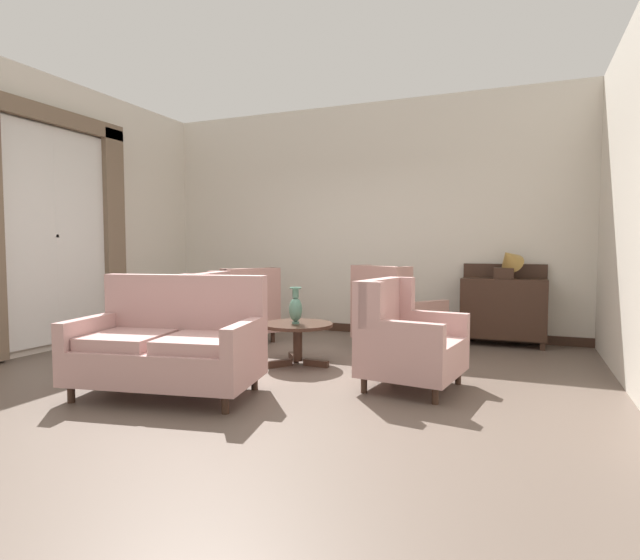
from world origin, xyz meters
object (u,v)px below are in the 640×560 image
at_px(gramophone, 508,262).
at_px(coffee_table, 297,332).
at_px(settee, 170,346).
at_px(armchair_near_sideboard, 405,341).
at_px(sideboard, 503,307).
at_px(porcelain_vase, 296,308).
at_px(armchair_far_left, 189,321).
at_px(armchair_beside_settee, 243,310).
at_px(armchair_back_corner, 393,315).

bearing_deg(gramophone, coffee_table, -137.13).
xyz_separation_m(settee, armchair_near_sideboard, (1.84, 0.96, 0.01)).
height_order(settee, armchair_near_sideboard, settee).
bearing_deg(coffee_table, sideboard, 44.68).
xyz_separation_m(porcelain_vase, armchair_near_sideboard, (1.28, -0.40, -0.20)).
bearing_deg(armchair_far_left, armchair_beside_settee, 168.28).
relative_size(porcelain_vase, settee, 0.24).
height_order(armchair_near_sideboard, sideboard, sideboard).
xyz_separation_m(coffee_table, settee, (-0.57, -1.41, 0.06)).
height_order(armchair_back_corner, sideboard, sideboard).
height_order(settee, armchair_far_left, settee).
distance_m(armchair_far_left, armchair_beside_settee, 1.14).
bearing_deg(armchair_far_left, armchair_near_sideboard, 73.81).
xyz_separation_m(coffee_table, gramophone, (2.06, 1.91, 0.72)).
bearing_deg(armchair_beside_settee, armchair_far_left, 33.07).
relative_size(coffee_table, armchair_back_corner, 0.64).
relative_size(coffee_table, settee, 0.46).
xyz_separation_m(armchair_back_corner, armchair_far_left, (-2.07, -1.28, -0.01)).
height_order(porcelain_vase, settee, settee).
distance_m(armchair_beside_settee, sideboard, 3.43).
bearing_deg(porcelain_vase, sideboard, 45.30).
distance_m(coffee_table, armchair_back_corner, 1.36).
relative_size(coffee_table, sideboard, 0.73).
xyz_separation_m(armchair_beside_settee, sideboard, (3.27, 1.02, 0.07)).
relative_size(porcelain_vase, armchair_back_corner, 0.33).
xyz_separation_m(porcelain_vase, settee, (-0.57, -1.36, -0.21)).
distance_m(settee, sideboard, 4.27).
relative_size(armchair_near_sideboard, gramophone, 2.13).
bearing_deg(armchair_near_sideboard, sideboard, -8.63).
height_order(armchair_near_sideboard, gramophone, gramophone).
relative_size(coffee_table, porcelain_vase, 1.94).
relative_size(armchair_far_left, gramophone, 2.16).
height_order(coffee_table, armchair_near_sideboard, armchair_near_sideboard).
bearing_deg(armchair_back_corner, sideboard, -110.97).
distance_m(coffee_table, gramophone, 2.90).
relative_size(settee, armchair_back_corner, 1.40).
bearing_deg(coffee_table, armchair_far_left, -172.75).
bearing_deg(gramophone, armchair_far_left, -148.20).
xyz_separation_m(armchair_back_corner, armchair_beside_settee, (-2.03, -0.13, -0.01)).
relative_size(porcelain_vase, gramophone, 0.86).
height_order(armchair_beside_settee, gramophone, gramophone).
distance_m(coffee_table, armchair_beside_settee, 1.59).
distance_m(porcelain_vase, gramophone, 2.88).
bearing_deg(armchair_near_sideboard, settee, 125.86).
height_order(armchair_far_left, gramophone, gramophone).
bearing_deg(armchair_far_left, armchair_back_corner, 111.74).
relative_size(armchair_back_corner, armchair_beside_settee, 1.02).
relative_size(settee, sideboard, 1.58).
bearing_deg(armchair_far_left, settee, 20.25).
distance_m(coffee_table, porcelain_vase, 0.27).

